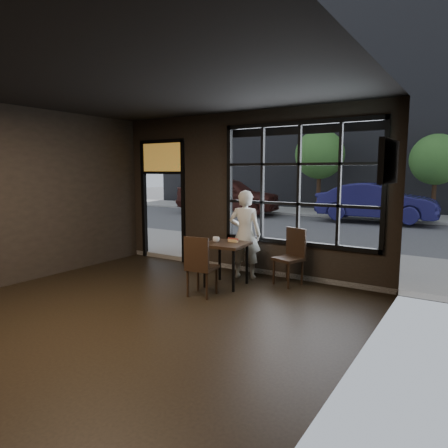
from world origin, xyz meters
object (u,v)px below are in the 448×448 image
Objects in this scene: navy_car at (376,202)px; chair_near at (202,266)px; cafe_table at (226,264)px; man at (245,234)px.

chair_near is at bearing 175.55° from navy_car.
man is (0.01, 0.66, 0.45)m from cafe_table.
navy_car is (0.36, 11.06, 0.33)m from chair_near.
cafe_table is 0.80m from man.
navy_car reaches higher than cafe_table.
cafe_table is at bearing 73.87° from man.
man reaches higher than navy_car.
cafe_table is 0.70m from chair_near.
cafe_table is 0.46× the size of man.
navy_car is at bearing 82.70° from cafe_table.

